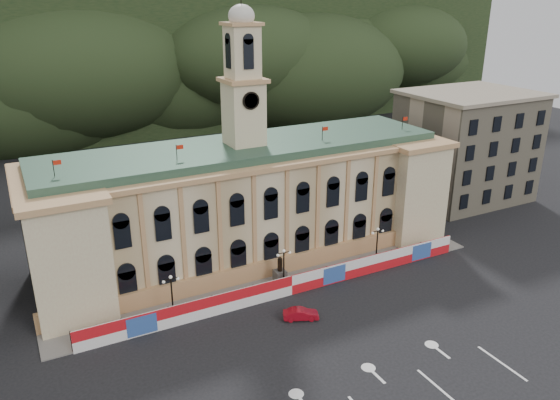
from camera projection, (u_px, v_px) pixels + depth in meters
ground at (365, 365)px, 53.15m from camera, size 260.00×260.00×0.00m
lane_markings at (398, 396)px, 49.00m from camera, size 26.00×10.00×0.02m
hill_ridge at (103, 51)px, 147.44m from camera, size 230.00×80.00×64.00m
city_hall at (247, 201)px, 73.29m from camera, size 56.20×17.60×37.10m
side_building_right at (466, 146)px, 94.10m from camera, size 21.00×17.00×18.60m
hoarding_fence at (292, 285)px, 65.23m from camera, size 50.00×0.44×2.50m
pavement at (281, 284)px, 67.84m from camera, size 56.00×5.50×0.16m
statue at (280, 275)px, 67.66m from camera, size 1.40×1.40×3.72m
lamp_left at (172, 292)px, 60.11m from camera, size 1.96×0.44×5.15m
lamp_center at (284, 265)px, 66.16m from camera, size 1.96×0.44×5.15m
lamp_right at (377, 242)px, 72.22m from camera, size 1.96×0.44×5.15m
red_sedan at (301, 314)px, 60.39m from camera, size 4.21×4.92×1.29m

